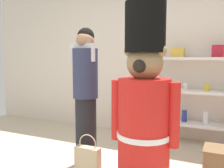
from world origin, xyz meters
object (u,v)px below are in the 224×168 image
teddy_bear_guard (144,109)px  shopping_bag (88,161)px  merchandise_shelf (196,89)px  person_shopper (86,94)px

teddy_bear_guard → shopping_bag: bearing=-177.8°
merchandise_shelf → shopping_bag: 1.94m
teddy_bear_guard → shopping_bag: size_ratio=3.79×
merchandise_shelf → person_shopper: person_shopper is taller
teddy_bear_guard → person_shopper: 0.81m
merchandise_shelf → person_shopper: (-1.07, -1.34, 0.04)m
person_shopper → shopping_bag: (0.16, -0.25, -0.68)m
teddy_bear_guard → person_shopper: size_ratio=1.11×
teddy_bear_guard → shopping_bag: (-0.61, -0.02, -0.61)m
teddy_bear_guard → shopping_bag: 0.87m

